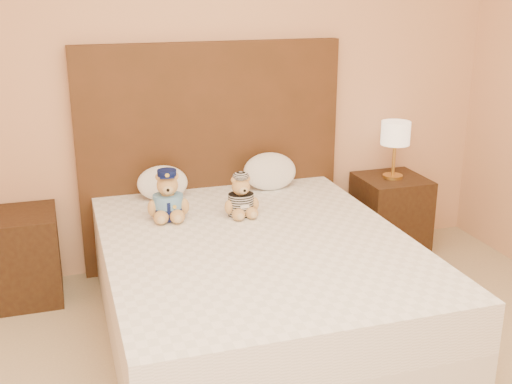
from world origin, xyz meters
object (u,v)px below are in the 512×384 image
at_px(nightstand_left, 21,257).
at_px(nightstand_right, 390,214).
at_px(bed, 257,286).
at_px(pillow_left, 162,181).
at_px(lamp, 395,136).
at_px(teddy_police, 168,195).
at_px(teddy_prisoner, 241,196).
at_px(pillow_right, 270,170).

xyz_separation_m(nightstand_left, nightstand_right, (2.50, 0.00, 0.00)).
height_order(bed, pillow_left, pillow_left).
height_order(nightstand_left, lamp, lamp).
distance_m(nightstand_left, teddy_police, 1.01).
distance_m(nightstand_left, lamp, 2.56).
bearing_deg(bed, teddy_police, 130.85).
bearing_deg(nightstand_right, lamp, 180.00).
bearing_deg(nightstand_left, teddy_prisoner, -18.19).
bearing_deg(teddy_prisoner, pillow_left, 127.81).
height_order(teddy_police, pillow_right, teddy_police).
height_order(nightstand_left, teddy_prisoner, teddy_prisoner).
relative_size(bed, pillow_left, 6.25).
height_order(bed, teddy_prisoner, teddy_prisoner).
distance_m(teddy_police, pillow_right, 0.83).
distance_m(nightstand_left, nightstand_right, 2.50).
bearing_deg(teddy_police, pillow_left, 92.73).
bearing_deg(pillow_left, nightstand_left, -178.06).
relative_size(nightstand_left, teddy_police, 1.89).
xyz_separation_m(pillow_left, pillow_right, (0.71, 0.00, 0.01)).
height_order(nightstand_right, teddy_prisoner, teddy_prisoner).
bearing_deg(pillow_right, nightstand_right, -1.91).
bearing_deg(teddy_prisoner, teddy_police, 166.88).
height_order(pillow_left, pillow_right, pillow_right).
height_order(lamp, teddy_police, lamp).
height_order(bed, nightstand_left, same).
bearing_deg(teddy_prisoner, bed, -95.95).
height_order(lamp, pillow_left, lamp).
bearing_deg(pillow_left, pillow_right, 0.00).
xyz_separation_m(teddy_prisoner, pillow_left, (-0.39, 0.45, -0.01)).
bearing_deg(bed, pillow_left, 113.74).
xyz_separation_m(bed, lamp, (1.25, 0.80, 0.57)).
height_order(nightstand_left, pillow_left, pillow_left).
xyz_separation_m(nightstand_right, teddy_prisoner, (-1.23, -0.42, 0.40)).
relative_size(nightstand_right, pillow_left, 1.72).
bearing_deg(nightstand_left, teddy_police, -21.85).
bearing_deg(pillow_left, bed, -66.26).
relative_size(teddy_police, pillow_left, 0.91).
relative_size(nightstand_left, lamp, 1.38).
bearing_deg(nightstand_right, nightstand_left, 180.00).
xyz_separation_m(bed, pillow_left, (-0.37, 0.83, 0.39)).
height_order(bed, pillow_right, pillow_right).
bearing_deg(teddy_prisoner, pillow_right, 50.73).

